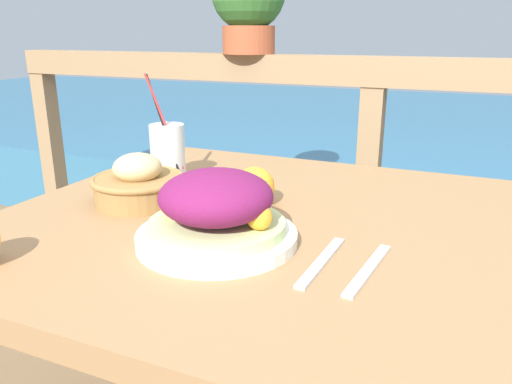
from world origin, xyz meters
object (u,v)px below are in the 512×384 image
object	(u,v)px
bread_basket	(139,183)
potted_plant	(248,0)
salad_plate	(216,213)
drink_glass	(168,153)

from	to	relation	value
bread_basket	potted_plant	world-z (taller)	potted_plant
salad_plate	bread_basket	xyz separation A→B (m)	(-0.24, 0.12, -0.01)
potted_plant	drink_glass	bearing A→B (deg)	-81.48
drink_glass	bread_basket	size ratio (longest dim) A/B	1.30
bread_basket	drink_glass	bearing A→B (deg)	100.91
drink_glass	potted_plant	bearing A→B (deg)	98.52
salad_plate	bread_basket	bearing A→B (deg)	153.57
drink_glass	potted_plant	size ratio (longest dim) A/B	0.77
salad_plate	drink_glass	xyz separation A→B (m)	(-0.27, 0.27, 0.01)
bread_basket	potted_plant	xyz separation A→B (m)	(-0.13, 0.81, 0.38)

